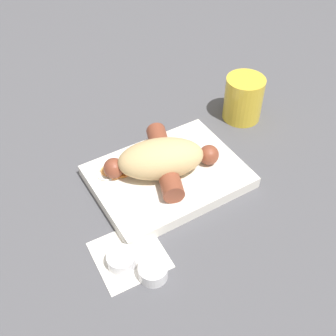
{
  "coord_description": "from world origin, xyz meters",
  "views": [
    {
      "loc": [
        -0.26,
        -0.43,
        0.54
      ],
      "look_at": [
        0.0,
        0.0,
        0.03
      ],
      "focal_mm": 45.0,
      "sensor_mm": 36.0,
      "label": 1
    }
  ],
  "objects": [
    {
      "name": "ground_plane",
      "position": [
        0.0,
        0.0,
        0.0
      ],
      "size": [
        3.0,
        3.0,
        0.0
      ],
      "primitive_type": "plane",
      "color": "#4C4C51"
    },
    {
      "name": "food_tray",
      "position": [
        0.0,
        0.0,
        0.01
      ],
      "size": [
        0.25,
        0.19,
        0.02
      ],
      "color": "silver",
      "rests_on": "ground_plane"
    },
    {
      "name": "bread_roll",
      "position": [
        -0.01,
        0.01,
        0.05
      ],
      "size": [
        0.16,
        0.12,
        0.06
      ],
      "color": "tan",
      "rests_on": "food_tray"
    },
    {
      "name": "sausage",
      "position": [
        -0.0,
        0.01,
        0.04
      ],
      "size": [
        0.19,
        0.17,
        0.04
      ],
      "color": "brown",
      "rests_on": "food_tray"
    },
    {
      "name": "pickled_veggies",
      "position": [
        -0.08,
        0.05,
        0.02
      ],
      "size": [
        0.07,
        0.05,
        0.0
      ],
      "color": "#F99E4C",
      "rests_on": "food_tray"
    },
    {
      "name": "napkin",
      "position": [
        -0.13,
        -0.1,
        0.0
      ],
      "size": [
        0.11,
        0.11,
        0.0
      ],
      "color": "white",
      "rests_on": "ground_plane"
    },
    {
      "name": "condiment_cup_near",
      "position": [
        -0.15,
        -0.11,
        0.01
      ],
      "size": [
        0.04,
        0.04,
        0.02
      ],
      "color": "white",
      "rests_on": "ground_plane"
    },
    {
      "name": "condiment_cup_far",
      "position": [
        -0.12,
        -0.15,
        0.01
      ],
      "size": [
        0.04,
        0.04,
        0.02
      ],
      "color": "white",
      "rests_on": "ground_plane"
    },
    {
      "name": "drink_glass",
      "position": [
        0.22,
        0.08,
        0.05
      ],
      "size": [
        0.08,
        0.08,
        0.09
      ],
      "color": "gold",
      "rests_on": "ground_plane"
    }
  ]
}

